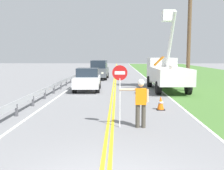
{
  "coord_description": "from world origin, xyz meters",
  "views": [
    {
      "loc": [
        0.27,
        -4.95,
        2.71
      ],
      "look_at": [
        -0.0,
        8.16,
        1.2
      ],
      "focal_mm": 42.13,
      "sensor_mm": 36.0,
      "label": 1
    }
  ],
  "objects_px": {
    "traffic_cone_lead": "(161,103)",
    "flagger_worker": "(141,100)",
    "utility_bucket_truck": "(166,71)",
    "oncoming_sedan_nearest": "(88,80)",
    "stop_sign_paddle": "(120,82)",
    "utility_pole_near": "(189,30)",
    "oncoming_suv_second": "(99,70)"
  },
  "relations": [
    {
      "from": "traffic_cone_lead",
      "to": "flagger_worker",
      "type": "bearing_deg",
      "value": -111.74
    },
    {
      "from": "utility_bucket_truck",
      "to": "oncoming_sedan_nearest",
      "type": "distance_m",
      "value": 6.12
    },
    {
      "from": "stop_sign_paddle",
      "to": "oncoming_sedan_nearest",
      "type": "bearing_deg",
      "value": 103.08
    },
    {
      "from": "flagger_worker",
      "to": "utility_bucket_truck",
      "type": "bearing_deg",
      "value": 74.91
    },
    {
      "from": "stop_sign_paddle",
      "to": "traffic_cone_lead",
      "type": "bearing_deg",
      "value": 57.21
    },
    {
      "from": "oncoming_sedan_nearest",
      "to": "utility_pole_near",
      "type": "height_order",
      "value": "utility_pole_near"
    },
    {
      "from": "flagger_worker",
      "to": "utility_pole_near",
      "type": "relative_size",
      "value": 0.21
    },
    {
      "from": "stop_sign_paddle",
      "to": "flagger_worker",
      "type": "bearing_deg",
      "value": -2.45
    },
    {
      "from": "oncoming_sedan_nearest",
      "to": "traffic_cone_lead",
      "type": "xyz_separation_m",
      "value": [
        4.42,
        -7.0,
        -0.5
      ]
    },
    {
      "from": "oncoming_sedan_nearest",
      "to": "utility_pole_near",
      "type": "xyz_separation_m",
      "value": [
        7.55,
        -0.08,
        3.7
      ]
    },
    {
      "from": "traffic_cone_lead",
      "to": "stop_sign_paddle",
      "type": "bearing_deg",
      "value": -122.79
    },
    {
      "from": "traffic_cone_lead",
      "to": "utility_pole_near",
      "type": "bearing_deg",
      "value": 65.65
    },
    {
      "from": "oncoming_sedan_nearest",
      "to": "oncoming_suv_second",
      "type": "bearing_deg",
      "value": 88.6
    },
    {
      "from": "flagger_worker",
      "to": "utility_bucket_truck",
      "type": "relative_size",
      "value": 0.27
    },
    {
      "from": "flagger_worker",
      "to": "oncoming_sedan_nearest",
      "type": "height_order",
      "value": "flagger_worker"
    },
    {
      "from": "utility_bucket_truck",
      "to": "oncoming_sedan_nearest",
      "type": "bearing_deg",
      "value": -174.19
    },
    {
      "from": "flagger_worker",
      "to": "utility_pole_near",
      "type": "distance_m",
      "value": 11.6
    },
    {
      "from": "oncoming_suv_second",
      "to": "traffic_cone_lead",
      "type": "relative_size",
      "value": 6.65
    },
    {
      "from": "oncoming_suv_second",
      "to": "traffic_cone_lead",
      "type": "bearing_deg",
      "value": -75.79
    },
    {
      "from": "utility_bucket_truck",
      "to": "oncoming_suv_second",
      "type": "bearing_deg",
      "value": 123.17
    },
    {
      "from": "utility_pole_near",
      "to": "oncoming_sedan_nearest",
      "type": "bearing_deg",
      "value": 179.39
    },
    {
      "from": "oncoming_sedan_nearest",
      "to": "utility_pole_near",
      "type": "distance_m",
      "value": 8.41
    },
    {
      "from": "flagger_worker",
      "to": "stop_sign_paddle",
      "type": "distance_m",
      "value": 1.02
    },
    {
      "from": "flagger_worker",
      "to": "oncoming_suv_second",
      "type": "distance_m",
      "value": 19.96
    },
    {
      "from": "flagger_worker",
      "to": "oncoming_suv_second",
      "type": "xyz_separation_m",
      "value": [
        -2.9,
        19.74,
        0.01
      ]
    },
    {
      "from": "utility_pole_near",
      "to": "traffic_cone_lead",
      "type": "relative_size",
      "value": 12.43
    },
    {
      "from": "oncoming_sedan_nearest",
      "to": "traffic_cone_lead",
      "type": "bearing_deg",
      "value": -57.75
    },
    {
      "from": "oncoming_sedan_nearest",
      "to": "utility_bucket_truck",
      "type": "bearing_deg",
      "value": 5.81
    },
    {
      "from": "oncoming_suv_second",
      "to": "utility_pole_near",
      "type": "bearing_deg",
      "value": -52.7
    },
    {
      "from": "flagger_worker",
      "to": "utility_pole_near",
      "type": "bearing_deg",
      "value": 66.47
    },
    {
      "from": "utility_bucket_truck",
      "to": "traffic_cone_lead",
      "type": "height_order",
      "value": "utility_bucket_truck"
    },
    {
      "from": "flagger_worker",
      "to": "utility_bucket_truck",
      "type": "xyz_separation_m",
      "value": [
        2.92,
        10.84,
        0.39
      ]
    }
  ]
}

